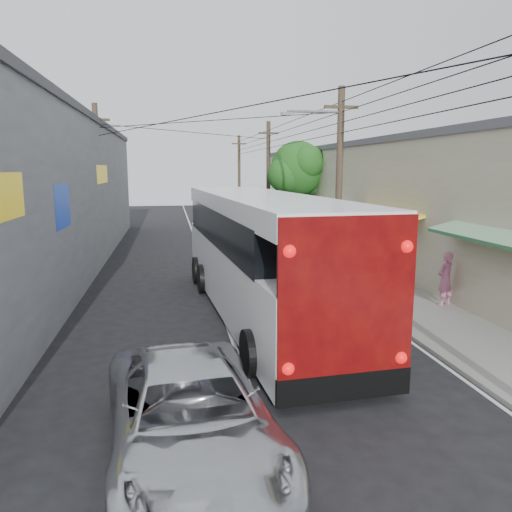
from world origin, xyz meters
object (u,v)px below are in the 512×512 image
at_px(parked_car_mid, 274,244).
at_px(pedestrian_far, 362,262).
at_px(parked_suv, 303,250).
at_px(parked_car_far, 251,227).
at_px(pedestrian_near, 445,279).
at_px(jeepney, 190,415).
at_px(coach_bus, 259,253).

xyz_separation_m(parked_car_mid, pedestrian_far, (2.22, -7.27, 0.28)).
bearing_deg(pedestrian_far, parked_car_mid, -61.48).
xyz_separation_m(parked_suv, pedestrian_far, (1.60, -3.48, 0.01)).
relative_size(parked_car_far, pedestrian_near, 2.65).
distance_m(jeepney, pedestrian_near, 11.83).
distance_m(coach_bus, parked_suv, 7.96).
distance_m(parked_car_mid, pedestrian_near, 11.90).
bearing_deg(parked_suv, parked_car_far, 101.03).
xyz_separation_m(pedestrian_near, pedestrian_far, (-1.40, 4.06, -0.12)).
height_order(pedestrian_near, pedestrian_far, pedestrian_near).
relative_size(coach_bus, pedestrian_near, 7.46).
bearing_deg(pedestrian_far, parked_car_far, -68.93).
relative_size(jeepney, pedestrian_far, 3.47).
bearing_deg(pedestrian_near, parked_car_far, -103.14).
bearing_deg(coach_bus, parked_suv, 60.28).
bearing_deg(coach_bus, jeepney, -111.80).
xyz_separation_m(jeepney, pedestrian_near, (9.00, 7.67, 0.27)).
bearing_deg(parked_car_far, pedestrian_far, -84.94).
bearing_deg(pedestrian_near, coach_bus, -28.83).
distance_m(coach_bus, parked_car_mid, 11.32).
distance_m(coach_bus, parked_car_far, 18.14).
bearing_deg(pedestrian_far, jeepney, 68.61).
height_order(jeepney, parked_car_mid, jeepney).
xyz_separation_m(parked_suv, pedestrian_near, (3.00, -7.55, 0.13)).
distance_m(parked_car_mid, pedestrian_far, 7.60).
bearing_deg(jeepney, parked_car_mid, 68.46).
bearing_deg(parked_car_far, coach_bus, -102.76).
height_order(parked_suv, parked_car_far, parked_suv).
xyz_separation_m(parked_suv, parked_car_mid, (-0.62, 3.78, -0.27)).
relative_size(coach_bus, pedestrian_far, 8.58).
bearing_deg(parked_suv, coach_bus, -108.84).
bearing_deg(parked_suv, pedestrian_far, -58.55).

